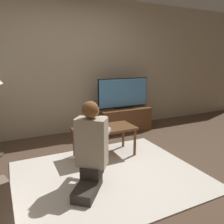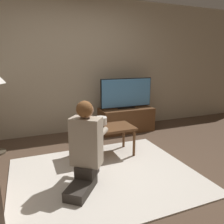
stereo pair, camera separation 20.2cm
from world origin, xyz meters
The scene contains 8 objects.
ground_plane centered at (0.00, 0.00, 0.00)m, with size 10.00×10.00×0.00m, color brown.
wall_back centered at (0.00, 1.93, 1.30)m, with size 10.00×0.06×2.60m.
rug centered at (0.00, 0.00, 0.01)m, with size 2.28×1.84×0.02m.
tv_stand centered at (1.03, 1.53, 0.24)m, with size 1.08×0.49×0.48m.
tv centered at (1.03, 1.53, 0.78)m, with size 1.09×0.08×0.60m.
coffee_table centered at (0.19, 0.55, 0.40)m, with size 0.92×0.45×0.46m.
person_kneeling centered at (-0.27, -0.12, 0.50)m, with size 0.69×0.79×1.00m.
table_lamp centered at (0.14, 0.54, 0.56)m, with size 0.18×0.18×0.17m.
Camera 2 is at (-0.85, -2.36, 1.45)m, focal length 35.00 mm.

